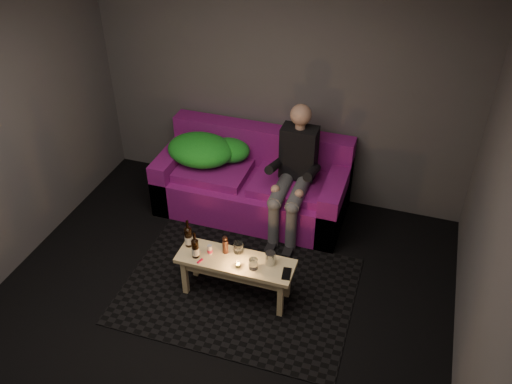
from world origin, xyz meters
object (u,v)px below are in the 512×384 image
person (294,170)px  beer_bottle_a (188,236)px  beer_bottle_b (195,248)px  coffee_table (236,266)px  steel_cup (270,258)px  sofa (254,184)px

person → beer_bottle_a: bearing=-121.7°
beer_bottle_b → coffee_table: bearing=11.2°
beer_bottle_a → steel_cup: size_ratio=2.30×
coffee_table → steel_cup: size_ratio=8.63×
person → coffee_table: size_ratio=1.27×
coffee_table → beer_bottle_b: bearing=-168.8°
beer_bottle_b → steel_cup: 0.65m
coffee_table → beer_bottle_a: beer_bottle_a is taller
coffee_table → steel_cup: bearing=9.4°
person → steel_cup: 1.10m
sofa → beer_bottle_b: bearing=-93.1°
sofa → coffee_table: bearing=-78.3°
person → coffee_table: (-0.21, -1.12, -0.34)m
sofa → beer_bottle_a: sofa is taller
beer_bottle_a → person: bearing=58.3°
person → beer_bottle_a: (-0.66, -1.07, -0.16)m
beer_bottle_b → person: bearing=65.3°
beer_bottle_a → beer_bottle_b: (0.11, -0.12, -0.01)m
sofa → beer_bottle_a: 1.27m
coffee_table → beer_bottle_a: size_ratio=3.75×
sofa → coffee_table: (0.27, -1.28, 0.04)m
beer_bottle_a → beer_bottle_b: 0.16m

